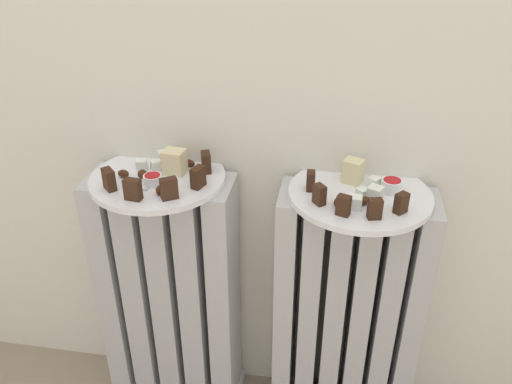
% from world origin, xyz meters
% --- Properties ---
extents(radiator_left, '(0.33, 0.13, 0.63)m').
position_xyz_m(radiator_left, '(-0.21, 0.28, 0.31)').
color(radiator_left, '#B2B2B7').
rests_on(radiator_left, ground_plane).
extents(radiator_right, '(0.33, 0.13, 0.63)m').
position_xyz_m(radiator_right, '(0.21, 0.28, 0.31)').
color(radiator_right, '#B2B2B7').
rests_on(radiator_right, ground_plane).
extents(plate_left, '(0.28, 0.28, 0.01)m').
position_xyz_m(plate_left, '(-0.21, 0.28, 0.64)').
color(plate_left, white).
rests_on(plate_left, radiator_left).
extents(plate_right, '(0.28, 0.28, 0.01)m').
position_xyz_m(plate_right, '(0.21, 0.28, 0.64)').
color(plate_right, white).
rests_on(plate_right, radiator_right).
extents(dark_cake_slice_left_0, '(0.03, 0.04, 0.04)m').
position_xyz_m(dark_cake_slice_left_0, '(-0.28, 0.21, 0.67)').
color(dark_cake_slice_left_0, '#382114').
rests_on(dark_cake_slice_left_0, plate_left).
extents(dark_cake_slice_left_1, '(0.03, 0.02, 0.04)m').
position_xyz_m(dark_cake_slice_left_1, '(-0.22, 0.18, 0.67)').
color(dark_cake_slice_left_1, '#382114').
rests_on(dark_cake_slice_left_1, plate_left).
extents(dark_cake_slice_left_2, '(0.04, 0.03, 0.04)m').
position_xyz_m(dark_cake_slice_left_2, '(-0.15, 0.19, 0.67)').
color(dark_cake_slice_left_2, '#382114').
rests_on(dark_cake_slice_left_2, plate_left).
extents(dark_cake_slice_left_3, '(0.03, 0.04, 0.04)m').
position_xyz_m(dark_cake_slice_left_3, '(-0.11, 0.25, 0.67)').
color(dark_cake_slice_left_3, '#382114').
rests_on(dark_cake_slice_left_3, plate_left).
extents(dark_cake_slice_left_4, '(0.03, 0.04, 0.04)m').
position_xyz_m(dark_cake_slice_left_4, '(-0.11, 0.32, 0.67)').
color(dark_cake_slice_left_4, '#382114').
rests_on(dark_cake_slice_left_4, plate_left).
extents(marble_cake_slice_left_0, '(0.05, 0.04, 0.05)m').
position_xyz_m(marble_cake_slice_left_0, '(-0.17, 0.30, 0.67)').
color(marble_cake_slice_left_0, beige).
rests_on(marble_cake_slice_left_0, plate_left).
extents(turkish_delight_left_0, '(0.03, 0.03, 0.02)m').
position_xyz_m(turkish_delight_left_0, '(-0.25, 0.30, 0.66)').
color(turkish_delight_left_0, white).
rests_on(turkish_delight_left_0, plate_left).
extents(turkish_delight_left_1, '(0.03, 0.03, 0.02)m').
position_xyz_m(turkish_delight_left_1, '(-0.22, 0.31, 0.66)').
color(turkish_delight_left_1, white).
rests_on(turkish_delight_left_1, plate_left).
extents(turkish_delight_left_2, '(0.03, 0.03, 0.02)m').
position_xyz_m(turkish_delight_left_2, '(-0.21, 0.35, 0.66)').
color(turkish_delight_left_2, white).
rests_on(turkish_delight_left_2, plate_left).
extents(medjool_date_left_0, '(0.02, 0.03, 0.02)m').
position_xyz_m(medjool_date_left_0, '(-0.18, 0.21, 0.66)').
color(medjool_date_left_0, '#3D1E0F').
rests_on(medjool_date_left_0, plate_left).
extents(medjool_date_left_1, '(0.02, 0.03, 0.02)m').
position_xyz_m(medjool_date_left_1, '(-0.23, 0.27, 0.65)').
color(medjool_date_left_1, '#3D1E0F').
rests_on(medjool_date_left_1, plate_left).
extents(medjool_date_left_2, '(0.03, 0.02, 0.02)m').
position_xyz_m(medjool_date_left_2, '(-0.27, 0.26, 0.66)').
color(medjool_date_left_2, '#3D1E0F').
rests_on(medjool_date_left_2, plate_left).
extents(medjool_date_left_3, '(0.03, 0.02, 0.02)m').
position_xyz_m(medjool_date_left_3, '(-0.15, 0.33, 0.65)').
color(medjool_date_left_3, '#3D1E0F').
rests_on(medjool_date_left_3, plate_left).
extents(jam_bowl_left, '(0.04, 0.04, 0.02)m').
position_xyz_m(jam_bowl_left, '(-0.20, 0.24, 0.66)').
color(jam_bowl_left, white).
rests_on(jam_bowl_left, plate_left).
extents(dark_cake_slice_right_0, '(0.02, 0.03, 0.04)m').
position_xyz_m(dark_cake_slice_right_0, '(0.11, 0.27, 0.67)').
color(dark_cake_slice_right_0, '#382114').
rests_on(dark_cake_slice_right_0, plate_right).
extents(dark_cake_slice_right_1, '(0.03, 0.03, 0.04)m').
position_xyz_m(dark_cake_slice_right_1, '(0.13, 0.22, 0.67)').
color(dark_cake_slice_right_1, '#382114').
rests_on(dark_cake_slice_right_1, plate_right).
extents(dark_cake_slice_right_2, '(0.03, 0.02, 0.04)m').
position_xyz_m(dark_cake_slice_right_2, '(0.17, 0.19, 0.67)').
color(dark_cake_slice_right_2, '#382114').
rests_on(dark_cake_slice_right_2, plate_right).
extents(dark_cake_slice_right_3, '(0.03, 0.02, 0.04)m').
position_xyz_m(dark_cake_slice_right_3, '(0.23, 0.19, 0.67)').
color(dark_cake_slice_right_3, '#382114').
rests_on(dark_cake_slice_right_3, plate_right).
extents(dark_cake_slice_right_4, '(0.03, 0.03, 0.04)m').
position_xyz_m(dark_cake_slice_right_4, '(0.28, 0.21, 0.67)').
color(dark_cake_slice_right_4, '#382114').
rests_on(dark_cake_slice_right_4, plate_right).
extents(marble_cake_slice_right_0, '(0.05, 0.04, 0.05)m').
position_xyz_m(marble_cake_slice_right_0, '(0.19, 0.32, 0.67)').
color(marble_cake_slice_right_0, beige).
rests_on(marble_cake_slice_right_0, plate_right).
extents(turkish_delight_right_0, '(0.03, 0.03, 0.02)m').
position_xyz_m(turkish_delight_right_0, '(0.20, 0.22, 0.66)').
color(turkish_delight_right_0, white).
rests_on(turkish_delight_right_0, plate_right).
extents(turkish_delight_right_1, '(0.03, 0.03, 0.02)m').
position_xyz_m(turkish_delight_right_1, '(0.21, 0.26, 0.66)').
color(turkish_delight_right_1, white).
rests_on(turkish_delight_right_1, plate_right).
extents(turkish_delight_right_2, '(0.03, 0.03, 0.02)m').
position_xyz_m(turkish_delight_right_2, '(0.23, 0.30, 0.66)').
color(turkish_delight_right_2, white).
rests_on(turkish_delight_right_2, plate_right).
extents(turkish_delight_right_3, '(0.03, 0.03, 0.03)m').
position_xyz_m(turkish_delight_right_3, '(0.23, 0.26, 0.66)').
color(turkish_delight_right_3, white).
rests_on(turkish_delight_right_3, plate_right).
extents(medjool_date_right_0, '(0.02, 0.03, 0.02)m').
position_xyz_m(medjool_date_right_0, '(0.17, 0.22, 0.65)').
color(medjool_date_right_0, '#3D1E0F').
rests_on(medjool_date_right_0, plate_right).
extents(medjool_date_right_1, '(0.03, 0.03, 0.02)m').
position_xyz_m(medjool_date_right_1, '(0.21, 0.23, 0.65)').
color(medjool_date_right_1, '#3D1E0F').
rests_on(medjool_date_right_1, plate_right).
extents(medjool_date_right_2, '(0.03, 0.03, 0.01)m').
position_xyz_m(medjool_date_right_2, '(0.23, 0.22, 0.65)').
color(medjool_date_right_2, '#3D1E0F').
rests_on(medjool_date_right_2, plate_right).
extents(jam_bowl_right, '(0.04, 0.04, 0.03)m').
position_xyz_m(jam_bowl_right, '(0.27, 0.29, 0.66)').
color(jam_bowl_right, white).
rests_on(jam_bowl_right, plate_right).
extents(fork, '(0.02, 0.09, 0.00)m').
position_xyz_m(fork, '(-0.21, 0.27, 0.65)').
color(fork, '#B7B7BC').
rests_on(fork, plate_left).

